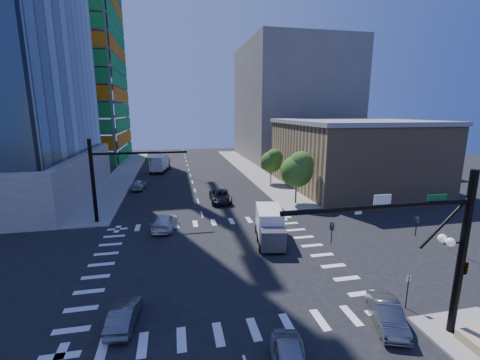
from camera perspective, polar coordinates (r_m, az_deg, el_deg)
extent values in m
plane|color=black|center=(27.24, -4.43, -13.93)|extent=(160.00, 160.00, 0.00)
cube|color=silver|center=(27.24, -4.43, -13.92)|extent=(20.00, 20.00, 0.01)
cube|color=gray|center=(67.19, 1.71, 1.97)|extent=(5.00, 60.00, 0.15)
cube|color=gray|center=(66.06, -19.89, 1.06)|extent=(5.00, 60.00, 0.15)
cube|color=#1A9337|center=(88.00, -20.72, 19.61)|extent=(0.12, 24.00, 49.00)
cube|color=#C2690B|center=(78.66, -31.83, 19.61)|extent=(24.00, 0.12, 49.00)
cube|color=#8E7652|center=(54.54, 19.24, 4.15)|extent=(20.00, 22.00, 10.00)
cube|color=slate|center=(54.12, 19.63, 9.71)|extent=(20.50, 22.50, 0.60)
cube|color=#65615B|center=(84.80, 9.15, 13.39)|extent=(24.00, 30.00, 28.00)
cylinder|color=black|center=(20.67, 34.75, -10.84)|extent=(0.40, 0.40, 9.00)
cylinder|color=black|center=(16.53, 23.89, -4.40)|extent=(10.00, 0.24, 0.24)
cylinder|color=black|center=(19.12, 32.48, -6.58)|extent=(2.50, 0.14, 2.50)
imported|color=black|center=(18.06, 28.81, -7.18)|extent=(0.16, 0.20, 1.00)
imported|color=black|center=(15.58, 15.94, -9.05)|extent=(0.16, 0.20, 1.00)
imported|color=black|center=(21.08, 35.01, -12.36)|extent=(0.53, 2.48, 1.00)
cube|color=white|center=(16.44, 24.00, -3.23)|extent=(0.90, 0.04, 0.50)
cube|color=#0C562A|center=(18.35, 31.63, -2.64)|extent=(1.10, 0.04, 0.28)
cylinder|color=black|center=(20.01, 33.79, -9.29)|extent=(1.20, 0.08, 0.08)
sphere|color=white|center=(19.76, 32.31, -8.74)|extent=(0.44, 0.44, 0.44)
sphere|color=white|center=(19.44, 33.33, -9.20)|extent=(0.44, 0.44, 0.44)
cylinder|color=black|center=(37.50, -24.67, -0.21)|extent=(0.40, 0.40, 9.00)
cylinder|color=black|center=(36.23, -17.34, 4.61)|extent=(10.00, 0.24, 0.24)
imported|color=black|center=(36.30, -15.66, 2.97)|extent=(0.16, 0.20, 1.00)
cylinder|color=#382316|center=(42.66, 9.90, -2.51)|extent=(0.20, 0.20, 2.27)
sphere|color=#1E4913|center=(42.00, 10.05, 1.56)|extent=(4.16, 4.16, 4.16)
sphere|color=#497B29|center=(41.71, 10.76, 2.82)|extent=(3.25, 3.25, 3.25)
cylinder|color=#382316|center=(53.82, 5.50, 0.47)|extent=(0.20, 0.20, 1.92)
sphere|color=#1E4913|center=(53.35, 5.56, 3.22)|extent=(3.52, 3.52, 3.52)
sphere|color=#497B29|center=(53.07, 6.09, 4.06)|extent=(2.75, 2.75, 2.75)
cylinder|color=black|center=(23.22, 27.59, -17.23)|extent=(0.06, 0.06, 2.20)
cube|color=silver|center=(22.82, 27.82, -15.24)|extent=(0.30, 0.03, 0.40)
imported|color=#505156|center=(21.42, 24.70, -20.89)|extent=(2.68, 4.29, 1.34)
imported|color=black|center=(43.05, -3.51, -2.90)|extent=(2.79, 5.76, 1.58)
imported|color=silver|center=(34.34, -13.23, -7.25)|extent=(2.92, 5.40, 1.49)
imported|color=#A2A3A9|center=(52.22, -17.58, -0.80)|extent=(2.30, 4.67, 1.53)
imported|color=#525157|center=(20.82, -19.92, -21.67)|extent=(1.71, 3.88, 1.24)
cube|color=silver|center=(29.93, 5.41, -7.81)|extent=(3.06, 4.99, 2.42)
cube|color=#45444D|center=(30.14, 5.38, -8.89)|extent=(2.42, 2.05, 1.77)
cube|color=#BABBBC|center=(66.15, -13.99, 3.12)|extent=(3.57, 5.63, 2.71)
cube|color=#45444D|center=(66.26, -13.96, 2.54)|extent=(2.75, 2.35, 1.98)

